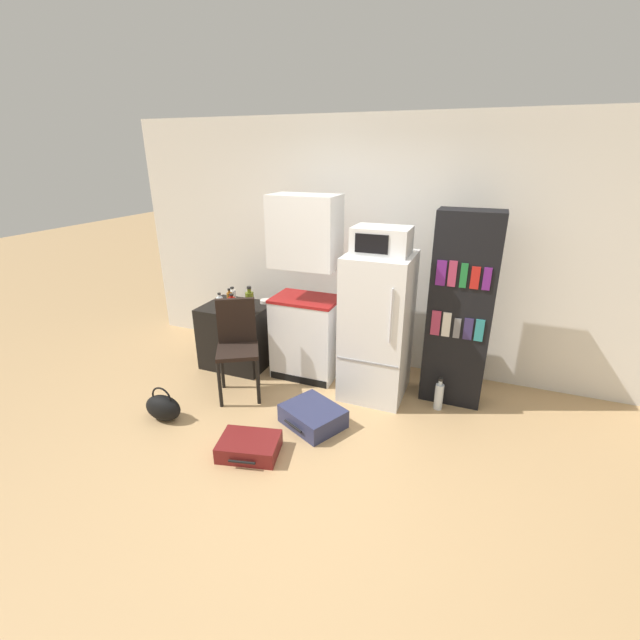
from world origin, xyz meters
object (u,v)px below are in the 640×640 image
Objects in this scene: suitcase_large_flat at (249,446)px; water_bottle_front at (439,396)px; bottle_olive_oil at (250,302)px; bottle_ketchup_red at (232,305)px; bottle_amber_beer at (230,299)px; kitchen_hutch at (306,297)px; side_table at (237,335)px; suitcase_small_flat at (313,416)px; chair at (237,339)px; bottle_clear_short at (220,304)px; refrigerator at (377,327)px; bookshelf at (460,311)px; bowl at (266,301)px; bottle_milk_white at (233,296)px; handbag at (163,407)px; microwave at (382,240)px.

water_bottle_front is (1.36, 1.25, 0.07)m from suitcase_large_flat.
bottle_olive_oil is 1.43× the size of bottle_ketchup_red.
bottle_amber_beer is at bearing 113.13° from suitcase_large_flat.
kitchen_hutch is 9.38× the size of bottle_ketchup_red.
side_table is 1.52m from suitcase_small_flat.
chair reaches higher than water_bottle_front.
bottle_clear_short is 0.33× the size of suitcase_small_flat.
refrigerator is 1.67m from bottle_amber_beer.
bookshelf is 14.60× the size of bowl.
refrigerator reaches higher than bottle_milk_white.
kitchen_hutch is at bearing 18.47° from bottle_clear_short.
bowl is 2.14m from water_bottle_front.
side_table is 0.45m from bottle_milk_white.
bottle_milk_white reaches higher than handbag.
kitchen_hutch is 3.76× the size of microwave.
bottle_olive_oil is at bearing 14.73° from bottle_ketchup_red.
bottle_milk_white is at bearing 175.64° from microwave.
suitcase_large_flat is 0.66m from suitcase_small_flat.
bowl is at bearing 161.14° from suitcase_small_flat.
water_bottle_front is (2.03, -0.34, -0.59)m from bowl.
bookshelf is at bearing 72.31° from water_bottle_front.
bookshelf reaches higher than bottle_olive_oil.
bottle_ketchup_red is (-0.19, -0.05, -0.04)m from bottle_olive_oil.
suitcase_small_flat is at bearing -63.38° from kitchen_hutch.
refrigerator is 0.88m from water_bottle_front.
bottle_olive_oil is 0.89× the size of water_bottle_front.
microwave reaches higher than chair.
water_bottle_front is (2.33, 0.11, -0.67)m from bottle_clear_short.
bookshelf is 2.32m from bottle_ketchup_red.
bottle_milk_white is 0.87× the size of bottle_ketchup_red.
side_table is at bearing -176.59° from bookshelf.
side_table is at bearing -140.07° from bowl.
bottle_clear_short is (-0.87, -0.29, -0.10)m from kitchen_hutch.
bookshelf is at bearing 3.41° from side_table.
refrigerator is 2.16m from handbag.
bowl is at bearing 18.76° from bottle_milk_white.
refrigerator is 0.78× the size of bookshelf.
suitcase_large_flat is at bearing -54.27° from bottle_ketchup_red.
suitcase_small_flat is at bearing -27.59° from bottle_ketchup_red.
bottle_ketchup_red is at bearing 112.57° from suitcase_large_flat.
suitcase_large_flat is 1.85m from water_bottle_front.
kitchen_hutch is 3.54× the size of suitcase_large_flat.
chair is (-1.29, -0.50, -0.14)m from refrigerator.
side_table is at bearing 114.68° from bottle_ketchup_red.
side_table is 0.67m from chair.
suitcase_small_flat is 1.39m from handbag.
side_table is 3.34× the size of bottle_clear_short.
bottle_clear_short is 1.68m from suitcase_large_flat.
microwave is at bearing 91.32° from suitcase_small_flat.
handbag is at bearing -102.23° from bowl.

